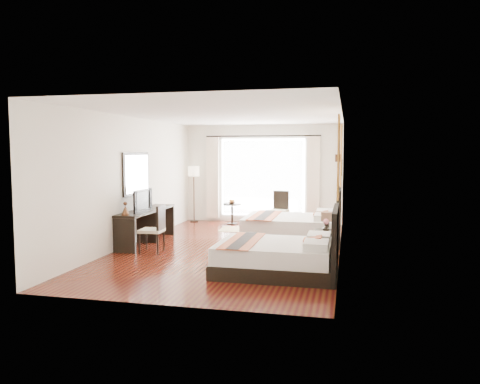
% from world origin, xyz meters
% --- Properties ---
extents(floor, '(4.50, 7.50, 0.01)m').
position_xyz_m(floor, '(0.00, 0.00, -0.01)').
color(floor, '#3B0A0B').
rests_on(floor, ground).
extents(ceiling, '(4.50, 7.50, 0.02)m').
position_xyz_m(ceiling, '(0.00, 0.00, 2.79)').
color(ceiling, white).
rests_on(ceiling, wall_headboard).
extents(wall_headboard, '(0.01, 7.50, 2.80)m').
position_xyz_m(wall_headboard, '(2.25, 0.00, 1.40)').
color(wall_headboard, silver).
rests_on(wall_headboard, floor).
extents(wall_desk, '(0.01, 7.50, 2.80)m').
position_xyz_m(wall_desk, '(-2.25, 0.00, 1.40)').
color(wall_desk, silver).
rests_on(wall_desk, floor).
extents(wall_window, '(4.50, 0.01, 2.80)m').
position_xyz_m(wall_window, '(0.00, 3.75, 1.40)').
color(wall_window, silver).
rests_on(wall_window, floor).
extents(wall_entry, '(4.50, 0.01, 2.80)m').
position_xyz_m(wall_entry, '(0.00, -3.75, 1.40)').
color(wall_entry, silver).
rests_on(wall_entry, floor).
extents(window_glass, '(2.40, 0.02, 2.20)m').
position_xyz_m(window_glass, '(0.00, 3.73, 1.30)').
color(window_glass, white).
rests_on(window_glass, wall_window).
extents(sheer_curtain, '(2.30, 0.02, 2.10)m').
position_xyz_m(sheer_curtain, '(0.00, 3.67, 1.30)').
color(sheer_curtain, white).
rests_on(sheer_curtain, wall_window).
extents(drape_left, '(0.35, 0.14, 2.35)m').
position_xyz_m(drape_left, '(-1.45, 3.63, 1.28)').
color(drape_left, beige).
rests_on(drape_left, floor).
extents(drape_right, '(0.35, 0.14, 2.35)m').
position_xyz_m(drape_right, '(1.45, 3.63, 1.28)').
color(drape_right, beige).
rests_on(drape_right, floor).
extents(art_panel_near, '(0.03, 0.50, 1.35)m').
position_xyz_m(art_panel_near, '(2.23, -1.76, 1.95)').
color(art_panel_near, '#9A3216').
rests_on(art_panel_near, wall_headboard).
extents(art_panel_far, '(0.03, 0.50, 1.35)m').
position_xyz_m(art_panel_far, '(2.23, 1.14, 1.95)').
color(art_panel_far, '#9A3216').
rests_on(art_panel_far, wall_headboard).
extents(wall_sconce, '(0.10, 0.14, 0.14)m').
position_xyz_m(wall_sconce, '(2.19, -0.38, 1.92)').
color(wall_sconce, '#412717').
rests_on(wall_sconce, wall_headboard).
extents(mirror_frame, '(0.04, 1.25, 0.95)m').
position_xyz_m(mirror_frame, '(-2.22, 0.17, 1.55)').
color(mirror_frame, black).
rests_on(mirror_frame, wall_desk).
extents(mirror_glass, '(0.01, 1.12, 0.82)m').
position_xyz_m(mirror_glass, '(-2.19, 0.17, 1.55)').
color(mirror_glass, white).
rests_on(mirror_glass, mirror_frame).
extents(bed_near, '(2.01, 1.57, 1.13)m').
position_xyz_m(bed_near, '(1.30, -1.76, 0.29)').
color(bed_near, black).
rests_on(bed_near, floor).
extents(bed_far, '(2.17, 1.69, 1.22)m').
position_xyz_m(bed_far, '(1.22, 1.14, 0.32)').
color(bed_far, black).
rests_on(bed_far, floor).
extents(nightstand, '(0.43, 0.53, 0.51)m').
position_xyz_m(nightstand, '(1.99, -0.38, 0.26)').
color(nightstand, black).
rests_on(nightstand, floor).
extents(table_lamp, '(0.23, 0.23, 0.37)m').
position_xyz_m(table_lamp, '(2.00, -0.29, 0.75)').
color(table_lamp, black).
rests_on(table_lamp, nightstand).
extents(vase, '(0.17, 0.17, 0.14)m').
position_xyz_m(vase, '(1.99, -0.48, 0.57)').
color(vase, black).
rests_on(vase, nightstand).
extents(console_desk, '(0.50, 2.20, 0.76)m').
position_xyz_m(console_desk, '(-1.99, 0.17, 0.38)').
color(console_desk, black).
rests_on(console_desk, floor).
extents(television, '(0.12, 0.85, 0.49)m').
position_xyz_m(television, '(-1.97, -0.22, 1.00)').
color(television, black).
rests_on(television, console_desk).
extents(bronze_figurine, '(0.20, 0.20, 0.24)m').
position_xyz_m(bronze_figurine, '(-1.99, -0.83, 0.88)').
color(bronze_figurine, '#412717').
rests_on(bronze_figurine, console_desk).
extents(desk_chair, '(0.47, 0.47, 0.97)m').
position_xyz_m(desk_chair, '(-1.45, -0.73, 0.29)').
color(desk_chair, '#B3AC89').
rests_on(desk_chair, floor).
extents(floor_lamp, '(0.33, 0.33, 1.61)m').
position_xyz_m(floor_lamp, '(-1.98, 3.45, 1.36)').
color(floor_lamp, black).
rests_on(floor_lamp, floor).
extents(side_table, '(0.51, 0.51, 0.58)m').
position_xyz_m(side_table, '(-0.77, 3.22, 0.29)').
color(side_table, black).
rests_on(side_table, floor).
extents(fruit_bowl, '(0.23, 0.23, 0.05)m').
position_xyz_m(fruit_bowl, '(-0.78, 3.20, 0.61)').
color(fruit_bowl, '#462F19').
rests_on(fruit_bowl, side_table).
extents(window_chair, '(0.52, 0.52, 0.98)m').
position_xyz_m(window_chair, '(0.60, 2.91, 0.30)').
color(window_chair, '#B3AC89').
rests_on(window_chair, floor).
extents(jute_rug, '(1.32, 0.94, 0.01)m').
position_xyz_m(jute_rug, '(-0.22, 2.37, 0.01)').
color(jute_rug, tan).
rests_on(jute_rug, floor).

